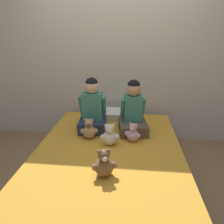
% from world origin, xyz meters
% --- Properties ---
extents(ground_plane, '(14.00, 14.00, 0.00)m').
position_xyz_m(ground_plane, '(0.00, 0.00, 0.00)').
color(ground_plane, '#93704C').
extents(wall_behind_bed, '(8.00, 0.06, 2.50)m').
position_xyz_m(wall_behind_bed, '(0.00, 1.13, 1.25)').
color(wall_behind_bed, beige).
rests_on(wall_behind_bed, ground_plane).
extents(bed, '(1.59, 2.03, 0.45)m').
position_xyz_m(bed, '(0.00, 0.00, 0.22)').
color(bed, '#997F60').
rests_on(bed, ground_plane).
extents(child_on_left, '(0.35, 0.34, 0.67)m').
position_xyz_m(child_on_left, '(-0.26, 0.43, 0.73)').
color(child_on_left, '#282D47').
rests_on(child_on_left, bed).
extents(child_on_right, '(0.39, 0.42, 0.66)m').
position_xyz_m(child_on_right, '(0.25, 0.44, 0.72)').
color(child_on_right, brown).
rests_on(child_on_right, bed).
extents(teddy_bear_held_by_left_child, '(0.21, 0.16, 0.25)m').
position_xyz_m(teddy_bear_held_by_left_child, '(-0.25, 0.20, 0.56)').
color(teddy_bear_held_by_left_child, tan).
rests_on(teddy_bear_held_by_left_child, bed).
extents(teddy_bear_held_by_right_child, '(0.18, 0.14, 0.23)m').
position_xyz_m(teddy_bear_held_by_right_child, '(0.26, 0.17, 0.55)').
color(teddy_bear_held_by_right_child, '#DBA3B2').
rests_on(teddy_bear_held_by_right_child, bed).
extents(teddy_bear_between_children, '(0.21, 0.16, 0.25)m').
position_xyz_m(teddy_bear_between_children, '(0.00, 0.07, 0.56)').
color(teddy_bear_between_children, silver).
rests_on(teddy_bear_between_children, bed).
extents(teddy_bear_at_foot_of_bed, '(0.21, 0.16, 0.26)m').
position_xyz_m(teddy_bear_at_foot_of_bed, '(0.01, -0.45, 0.56)').
color(teddy_bear_at_foot_of_bed, brown).
rests_on(teddy_bear_at_foot_of_bed, bed).
extents(pillow_at_headboard, '(0.44, 0.31, 0.11)m').
position_xyz_m(pillow_at_headboard, '(0.00, 0.83, 0.51)').
color(pillow_at_headboard, white).
rests_on(pillow_at_headboard, bed).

